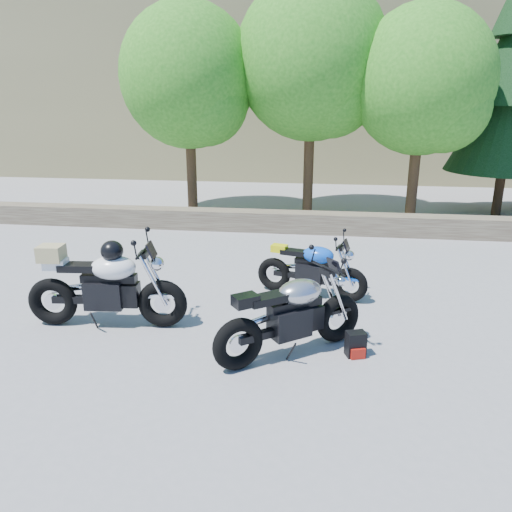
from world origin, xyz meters
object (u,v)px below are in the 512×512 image
(white_bike, at_px, (105,285))
(blue_bike, at_px, (312,270))
(silver_bike, at_px, (292,316))
(backpack, at_px, (356,344))

(white_bike, bearing_deg, blue_bike, 22.91)
(blue_bike, bearing_deg, white_bike, -136.79)
(white_bike, bearing_deg, silver_bike, -15.53)
(backpack, bearing_deg, white_bike, 154.65)
(white_bike, relative_size, blue_bike, 1.25)
(white_bike, xyz_separation_m, blue_bike, (2.93, 1.57, -0.17))
(silver_bike, bearing_deg, blue_bike, 47.56)
(silver_bike, xyz_separation_m, blue_bike, (0.20, 2.07, -0.07))
(blue_bike, height_order, backpack, blue_bike)
(blue_bike, relative_size, backpack, 5.69)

